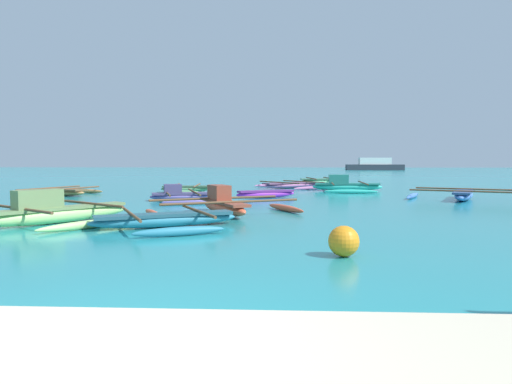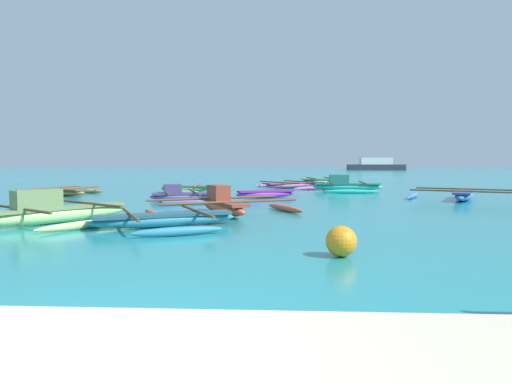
# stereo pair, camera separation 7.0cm
# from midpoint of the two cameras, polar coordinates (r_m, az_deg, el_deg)

# --- Properties ---
(ground_plane) EXTENTS (240.00, 240.00, 0.00)m
(ground_plane) POSITION_cam_midpoint_polar(r_m,az_deg,el_deg) (4.03, -20.15, -19.54)
(ground_plane) COLOR teal
(moored_boat_0) EXTENTS (2.85, 4.27, 0.38)m
(moored_boat_0) POSITION_cam_midpoint_polar(r_m,az_deg,el_deg) (22.94, -23.35, 0.01)
(moored_boat_0) COLOR #AA7F47
(moored_boat_0) RESTS_ON ground_plane
(moored_boat_1) EXTENTS (4.60, 4.79, 0.40)m
(moored_boat_1) POSITION_cam_midpoint_polar(r_m,az_deg,el_deg) (27.28, 4.33, 0.88)
(moored_boat_1) COLOR #B2649D
(moored_boat_1) RESTS_ON ground_plane
(moored_boat_2) EXTENTS (5.00, 4.27, 0.44)m
(moored_boat_2) POSITION_cam_midpoint_polar(r_m,az_deg,el_deg) (20.67, 24.45, -0.34)
(moored_boat_2) COLOR #4878CD
(moored_boat_2) RESTS_ON ground_plane
(moored_boat_3) EXTENTS (4.14, 4.01, 0.88)m
(moored_boat_3) POSITION_cam_midpoint_polar(r_m,az_deg,el_deg) (12.76, -23.96, -2.34)
(moored_boat_3) COLOR #B8EA86
(moored_boat_3) RESTS_ON ground_plane
(moored_boat_4) EXTENTS (4.95, 4.06, 0.86)m
(moored_boat_4) POSITION_cam_midpoint_polar(r_m,az_deg,el_deg) (13.76, -4.29, -1.62)
(moored_boat_4) COLOR #E75D3B
(moored_boat_4) RESTS_ON ground_plane
(moored_boat_5) EXTENTS (3.47, 3.65, 0.39)m
(moored_boat_5) POSITION_cam_midpoint_polar(r_m,az_deg,el_deg) (11.25, -11.44, -3.40)
(moored_boat_5) COLOR teal
(moored_boat_5) RESTS_ON ground_plane
(moored_boat_6) EXTENTS (2.63, 3.74, 0.38)m
(moored_boat_6) POSITION_cam_midpoint_polar(r_m,az_deg,el_deg) (23.99, -8.84, 0.42)
(moored_boat_6) COLOR #659E6A
(moored_boat_6) RESTS_ON ground_plane
(moored_boat_7) EXTENTS (3.77, 4.60, 0.87)m
(moored_boat_7) POSITION_cam_midpoint_polar(r_m,az_deg,el_deg) (25.19, 11.08, 0.81)
(moored_boat_7) COLOR #30CBB4
(moored_boat_7) RESTS_ON ground_plane
(moored_boat_8) EXTENTS (2.74, 3.79, 0.55)m
(moored_boat_8) POSITION_cam_midpoint_polar(r_m,az_deg,el_deg) (29.49, 7.96, 1.23)
(moored_boat_8) COLOR #65D097
(moored_boat_8) RESTS_ON ground_plane
(moored_boat_9) EXTENTS (2.88, 4.44, 0.66)m
(moored_boat_9) POSITION_cam_midpoint_polar(r_m,az_deg,el_deg) (18.84, -9.66, -0.37)
(moored_boat_9) COLOR #715FAD
(moored_boat_9) RESTS_ON ground_plane
(moored_boat_10) EXTENTS (2.68, 1.66, 0.34)m
(moored_boat_10) POSITION_cam_midpoint_polar(r_m,az_deg,el_deg) (19.81, 1.14, -0.20)
(moored_boat_10) COLOR #AC31C8
(moored_boat_10) RESTS_ON ground_plane
(mooring_buoy_0) EXTENTS (0.52, 0.52, 0.52)m
(mooring_buoy_0) POSITION_cam_midpoint_polar(r_m,az_deg,el_deg) (7.75, 10.66, -6.06)
(mooring_buoy_0) COLOR orange
(mooring_buoy_0) RESTS_ON ground_plane
(distant_ferry) EXTENTS (10.41, 2.29, 2.29)m
(distant_ferry) POSITION_cam_midpoint_polar(r_m,az_deg,el_deg) (87.03, 14.59, 3.28)
(distant_ferry) COLOR #2D333D
(distant_ferry) RESTS_ON ground_plane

